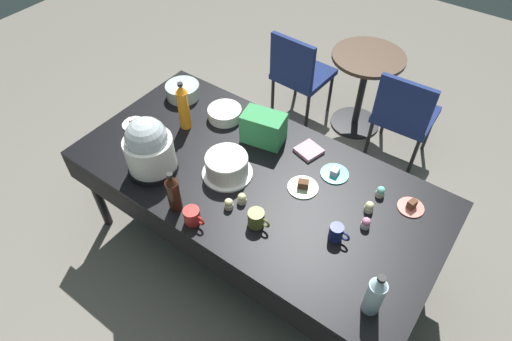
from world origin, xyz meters
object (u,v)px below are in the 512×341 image
Objects in this scene: dessert_plate_teal at (335,173)px; coffee_mug_red at (192,216)px; dessert_plate_coral at (411,206)px; cupcake_berry at (369,207)px; cupcake_rose at (366,223)px; soda_bottle_cola at (173,192)px; cupcake_cocoa at (242,198)px; cupcake_mint at (381,192)px; slow_cooker at (149,148)px; frosted_layer_cake at (227,166)px; round_cafe_table at (364,78)px; cupcake_vanilla at (229,204)px; coffee_mug_olive at (257,219)px; maroon_chair_right at (404,113)px; coffee_mug_navy at (337,233)px; soda_carton at (263,128)px; dessert_plate_white at (134,123)px; ceramic_snack_bowl at (225,113)px; soda_bottle_orange_juice at (183,107)px; maroon_chair_left at (299,71)px; soda_bottle_water at (375,294)px; glass_salad_bowl at (183,91)px; dessert_plate_sage at (303,186)px.

coffee_mug_red is (-0.44, -0.75, 0.04)m from dessert_plate_teal.
cupcake_berry is at bearing -139.44° from dessert_plate_coral.
soda_bottle_cola reaches higher than cupcake_rose.
cupcake_mint is at bearing 39.50° from cupcake_cocoa.
dessert_plate_teal is at bearing 33.65° from slow_cooker.
round_cafe_table is (0.10, 1.71, -0.32)m from frosted_layer_cake.
cupcake_vanilla is 0.51× the size of coffee_mug_olive.
cupcake_mint is at bearing -62.31° from round_cafe_table.
maroon_chair_right reaches higher than cupcake_mint.
cupcake_rose is 0.68m from cupcake_cocoa.
cupcake_vanilla is 1.00× the size of cupcake_cocoa.
cupcake_cocoa is 0.59× the size of coffee_mug_navy.
coffee_mug_olive is 0.18× the size of round_cafe_table.
dessert_plate_teal is 0.52m from soda_carton.
maroon_chair_right is at bearing 52.27° from soda_carton.
dessert_plate_white is 1.62m from cupcake_mint.
ceramic_snack_bowl is at bearing 85.81° from slow_cooker.
dessert_plate_teal is 1.03m from soda_bottle_orange_juice.
coffee_mug_navy reaches higher than round_cafe_table.
maroon_chair_left reaches higher than dessert_plate_white.
soda_bottle_cola is at bearing -175.48° from soda_bottle_water.
cupcake_rose is 0.52× the size of coffee_mug_red.
slow_cooker is 5.52× the size of cupcake_cocoa.
cupcake_cocoa is (-0.63, -0.25, 0.00)m from cupcake_rose.
cupcake_mint is (0.60, 0.49, 0.00)m from cupcake_cocoa.
slow_cooker is 1.43m from soda_bottle_water.
glass_salad_bowl reaches higher than cupcake_mint.
coffee_mug_olive reaches higher than dessert_plate_teal.
cupcake_berry is 0.08× the size of maroon_chair_right.
cupcake_rose is at bearing -83.05° from cupcake_mint.
cupcake_mint reaches higher than round_cafe_table.
dessert_plate_sage is 0.36m from cupcake_cocoa.
cupcake_berry reaches higher than dessert_plate_white.
coffee_mug_red is at bearing -116.42° from cupcake_cocoa.
soda_bottle_water reaches higher than frosted_layer_cake.
dessert_plate_teal is 1.28× the size of coffee_mug_olive.
coffee_mug_olive is 1.87m from maroon_chair_left.
cupcake_berry is 0.14m from cupcake_mint.
glass_salad_bowl is (-0.34, 0.63, -0.13)m from slow_cooker.
cupcake_vanilla is 0.20× the size of soda_bottle_orange_juice.
dessert_plate_sage is (1.19, 0.18, 0.00)m from dessert_plate_white.
dessert_plate_coral is at bearing 2.98° from dessert_plate_teal.
slow_cooker reaches higher than maroon_chair_right.
cupcake_mint is 0.72m from coffee_mug_olive.
slow_cooker is at bearing -152.99° from cupcake_mint.
soda_bottle_water is (1.53, -0.45, -0.03)m from soda_bottle_orange_juice.
coffee_mug_olive is at bearing -106.00° from dessert_plate_teal.
soda_bottle_cola is 0.88m from coffee_mug_navy.
coffee_mug_red is at bearing -75.70° from maroon_chair_left.
slow_cooker is 1.76m from maroon_chair_left.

